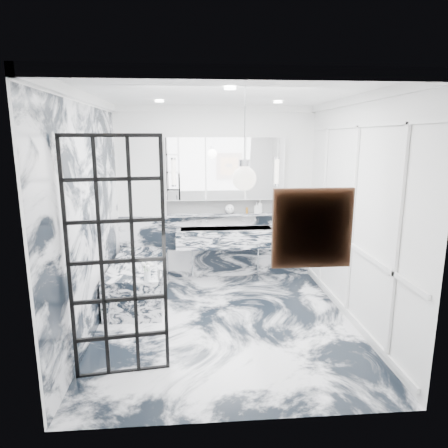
{
  "coord_description": "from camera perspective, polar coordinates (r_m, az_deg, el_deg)",
  "views": [
    {
      "loc": [
        -0.39,
        -4.68,
        2.31
      ],
      "look_at": [
        0.03,
        0.5,
        1.18
      ],
      "focal_mm": 32.0,
      "sensor_mm": 36.0,
      "label": 1
    }
  ],
  "objects": [
    {
      "name": "soap_bottle_c",
      "position": [
        6.63,
        7.53,
        2.26
      ],
      "size": [
        0.14,
        0.14,
        0.16
      ],
      "primitive_type": "imported",
      "rotation": [
        0.0,
        0.0,
        0.11
      ],
      "color": "silver",
      "rests_on": "ledge"
    },
    {
      "name": "bathtub",
      "position": [
        5.98,
        -12.01,
        -7.9
      ],
      "size": [
        0.75,
        1.65,
        0.55
      ],
      "primitive_type": "cube",
      "color": "silver",
      "rests_on": "floor"
    },
    {
      "name": "face_pot",
      "position": [
        6.52,
        0.82,
        2.14
      ],
      "size": [
        0.16,
        0.16,
        0.16
      ],
      "primitive_type": "sphere",
      "color": "white",
      "rests_on": "ledge"
    },
    {
      "name": "wall_left",
      "position": [
        4.92,
        -18.81,
        0.93
      ],
      "size": [
        0.0,
        3.6,
        3.6
      ],
      "primitive_type": "plane",
      "rotation": [
        1.57,
        0.0,
        1.57
      ],
      "color": "white",
      "rests_on": "floor"
    },
    {
      "name": "artwork",
      "position": [
        3.13,
        12.49,
        -0.59
      ],
      "size": [
        0.52,
        0.05,
        0.52
      ],
      "primitive_type": "cube",
      "color": "#C46B14",
      "rests_on": "wall_front"
    },
    {
      "name": "amber_bottle",
      "position": [
        6.55,
        3.29,
        1.96
      ],
      "size": [
        0.04,
        0.04,
        0.1
      ],
      "primitive_type": "cylinder",
      "color": "#8C5919",
      "rests_on": "ledge"
    },
    {
      "name": "subway_tile",
      "position": [
        6.57,
        0.14,
        2.59
      ],
      "size": [
        1.9,
        0.03,
        0.23
      ],
      "primitive_type": "cube",
      "color": "white",
      "rests_on": "wall_back"
    },
    {
      "name": "mirror_cabinet",
      "position": [
        6.44,
        0.18,
        7.9
      ],
      "size": [
        1.9,
        0.16,
        1.0
      ],
      "primitive_type": "cube",
      "color": "white",
      "rests_on": "wall_back"
    },
    {
      "name": "soap_bottle_b",
      "position": [
        6.57,
        4.67,
        2.32
      ],
      "size": [
        0.09,
        0.09,
        0.18
      ],
      "primitive_type": "imported",
      "rotation": [
        0.0,
        0.0,
        -0.05
      ],
      "color": "#4C4C51",
      "rests_on": "ledge"
    },
    {
      "name": "pendant_light",
      "position": [
        3.61,
        2.91,
        6.51
      ],
      "size": [
        0.22,
        0.22,
        0.22
      ],
      "primitive_type": "sphere",
      "color": "white",
      "rests_on": "ceiling"
    },
    {
      "name": "soap_bottle_a",
      "position": [
        6.58,
        5.16,
        2.5
      ],
      "size": [
        0.1,
        0.1,
        0.22
      ],
      "primitive_type": "imported",
      "rotation": [
        0.0,
        0.0,
        0.25
      ],
      "color": "#8C5919",
      "rests_on": "ledge"
    },
    {
      "name": "ledge",
      "position": [
        6.54,
        0.18,
        1.33
      ],
      "size": [
        1.9,
        0.14,
        0.04
      ],
      "primitive_type": "cube",
      "color": "silver",
      "rests_on": "wall_back"
    },
    {
      "name": "flower_vase",
      "position": [
        5.15,
        -10.91,
        -7.23
      ],
      "size": [
        0.09,
        0.09,
        0.12
      ],
      "primitive_type": "cylinder",
      "color": "silver",
      "rests_on": "bathtub"
    },
    {
      "name": "ceiling",
      "position": [
        4.72,
        0.13,
        18.22
      ],
      "size": [
        3.6,
        3.6,
        0.0
      ],
      "primitive_type": "plane",
      "rotation": [
        3.14,
        0.0,
        0.0
      ],
      "color": "white",
      "rests_on": "wall_back"
    },
    {
      "name": "panel_molding",
      "position": [
        5.17,
        17.84,
        0.4
      ],
      "size": [
        0.03,
        3.4,
        2.3
      ],
      "primitive_type": "cube",
      "color": "white",
      "rests_on": "floor"
    },
    {
      "name": "marble_clad_back",
      "position": [
        6.71,
        -1.14,
        -3.18
      ],
      "size": [
        3.18,
        0.05,
        1.05
      ],
      "primitive_type": "cube",
      "color": "white",
      "rests_on": "floor"
    },
    {
      "name": "wall_back",
      "position": [
        6.55,
        -1.19,
        4.28
      ],
      "size": [
        3.6,
        0.0,
        3.6
      ],
      "primitive_type": "plane",
      "rotation": [
        1.57,
        0.0,
        0.0
      ],
      "color": "white",
      "rests_on": "floor"
    },
    {
      "name": "sconce_left",
      "position": [
        6.33,
        -7.22,
        7.37
      ],
      "size": [
        0.07,
        0.07,
        0.4
      ],
      "primitive_type": "cylinder",
      "color": "white",
      "rests_on": "mirror_cabinet"
    },
    {
      "name": "sconce_right",
      "position": [
        6.47,
        7.57,
        7.46
      ],
      "size": [
        0.07,
        0.07,
        0.4
      ],
      "primitive_type": "cylinder",
      "color": "white",
      "rests_on": "mirror_cabinet"
    },
    {
      "name": "wall_right",
      "position": [
        5.16,
        18.12,
        1.49
      ],
      "size": [
        0.0,
        3.6,
        3.6
      ],
      "primitive_type": "plane",
      "rotation": [
        1.57,
        0.0,
        -1.57
      ],
      "color": "white",
      "rests_on": "floor"
    },
    {
      "name": "trough_sink",
      "position": [
        6.45,
        0.3,
        -1.91
      ],
      "size": [
        1.6,
        0.45,
        0.3
      ],
      "primitive_type": "cube",
      "color": "silver",
      "rests_on": "wall_back"
    },
    {
      "name": "floor",
      "position": [
        5.23,
        0.11,
        -13.95
      ],
      "size": [
        3.6,
        3.6,
        0.0
      ],
      "primitive_type": "plane",
      "color": "white",
      "rests_on": "ground"
    },
    {
      "name": "wall_front",
      "position": [
        3.04,
        2.95,
        -5.18
      ],
      "size": [
        3.6,
        0.0,
        3.6
      ],
      "primitive_type": "plane",
      "rotation": [
        -1.57,
        0.0,
        0.0
      ],
      "color": "white",
      "rests_on": "floor"
    },
    {
      "name": "marble_clad_left",
      "position": [
        4.92,
        -18.59,
        0.25
      ],
      "size": [
        0.02,
        3.56,
        2.68
      ],
      "primitive_type": "cube",
      "color": "white",
      "rests_on": "floor"
    },
    {
      "name": "crittall_door",
      "position": [
        3.92,
        -14.98,
        -5.16
      ],
      "size": [
        0.88,
        0.15,
        2.33
      ],
      "primitive_type": null,
      "rotation": [
        0.0,
        0.0,
        0.12
      ],
      "color": "black",
      "rests_on": "floor"
    }
  ]
}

